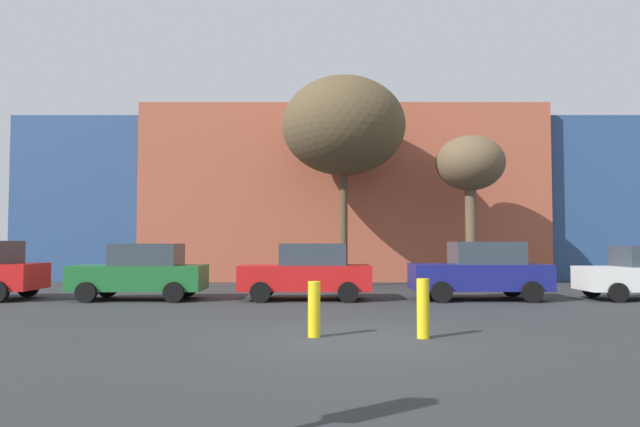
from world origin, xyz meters
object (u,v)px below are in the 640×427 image
(parked_car_2, at_px, (309,272))
(bare_tree_1, at_px, (472,166))
(parked_car_1, at_px, (144,272))
(parked_car_3, at_px, (483,271))
(bare_tree_0, at_px, (346,126))
(bollard_yellow_0, at_px, (425,308))
(bollard_yellow_1, at_px, (316,309))

(parked_car_2, relative_size, bare_tree_1, 0.66)
(parked_car_1, xyz_separation_m, parked_car_3, (10.81, 0.00, 0.03))
(parked_car_1, xyz_separation_m, bare_tree_1, (11.91, 5.41, 4.08))
(parked_car_1, bearing_deg, parked_car_3, -180.00)
(parked_car_1, height_order, bare_tree_1, bare_tree_1)
(parked_car_1, xyz_separation_m, bare_tree_0, (6.68, 5.59, 5.78))
(parked_car_1, distance_m, parked_car_2, 5.28)
(parked_car_1, relative_size, bollard_yellow_0, 3.65)
(parked_car_1, bearing_deg, bare_tree_1, -155.57)
(parked_car_1, bearing_deg, bare_tree_0, -140.10)
(parked_car_1, distance_m, parked_car_3, 10.81)
(parked_car_2, bearing_deg, parked_car_1, 0.00)
(parked_car_2, height_order, parked_car_3, parked_car_3)
(bollard_yellow_0, bearing_deg, parked_car_1, 135.38)
(parked_car_3, bearing_deg, bollard_yellow_1, 54.85)
(bare_tree_0, bearing_deg, bollard_yellow_1, -94.83)
(parked_car_1, relative_size, parked_car_3, 0.97)
(bare_tree_1, height_order, bollard_yellow_0, bare_tree_1)
(bare_tree_0, xyz_separation_m, bare_tree_1, (5.22, -0.18, -1.70))
(bare_tree_1, bearing_deg, parked_car_1, -155.57)
(parked_car_2, xyz_separation_m, bollard_yellow_1, (0.30, -7.43, -0.36))
(bare_tree_0, bearing_deg, parked_car_1, -140.10)
(parked_car_2, bearing_deg, parked_car_3, 180.00)
(parked_car_2, xyz_separation_m, bare_tree_0, (1.40, 5.59, 5.78))
(parked_car_2, bearing_deg, bollard_yellow_0, 107.48)
(parked_car_3, relative_size, bollard_yellow_1, 3.99)
(parked_car_2, xyz_separation_m, bollard_yellow_0, (2.38, -7.57, -0.33))
(parked_car_1, distance_m, bare_tree_1, 13.70)
(bare_tree_0, distance_m, bollard_yellow_1, 14.43)
(bare_tree_1, xyz_separation_m, bollard_yellow_0, (-4.24, -12.98, -4.40))
(bare_tree_0, distance_m, bollard_yellow_0, 14.54)
(bare_tree_0, bearing_deg, bare_tree_1, -1.96)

